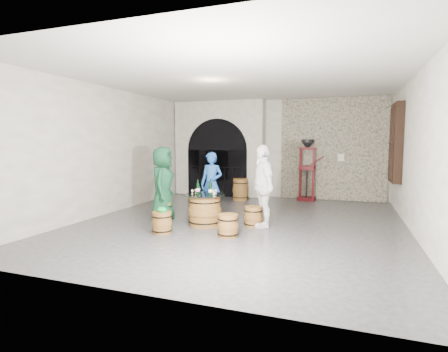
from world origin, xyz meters
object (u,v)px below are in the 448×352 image
(barrel_stool_right, at_px, (253,217))
(side_barrel, at_px, (240,189))
(person_blue, at_px, (212,184))
(wine_bottle_center, at_px, (210,189))
(barrel_stool_far, at_px, (212,207))
(wine_bottle_right, at_px, (211,188))
(barrel_table, at_px, (205,210))
(corking_press, at_px, (307,165))
(person_white, at_px, (263,186))
(wine_bottle_left, at_px, (198,188))
(barrel_stool_left, at_px, (164,212))
(barrel_stool_near_right, at_px, (228,226))
(barrel_stool_near_left, at_px, (162,223))
(person_green, at_px, (163,184))

(barrel_stool_right, height_order, side_barrel, side_barrel)
(person_blue, relative_size, wine_bottle_center, 4.86)
(barrel_stool_far, bearing_deg, wine_bottle_right, -70.11)
(barrel_table, height_order, corking_press, corking_press)
(barrel_stool_far, height_order, person_white, person_white)
(wine_bottle_left, xyz_separation_m, wine_bottle_center, (0.31, -0.05, 0.00))
(barrel_stool_left, height_order, corking_press, corking_press)
(person_white, relative_size, wine_bottle_right, 5.45)
(barrel_stool_near_right, relative_size, wine_bottle_center, 1.35)
(wine_bottle_center, bearing_deg, barrel_table, 148.21)
(barrel_stool_near_left, bearing_deg, barrel_table, 58.91)
(barrel_table, bearing_deg, barrel_stool_near_right, -42.38)
(person_blue, height_order, corking_press, corking_press)
(barrel_stool_far, xyz_separation_m, barrel_stool_near_left, (-0.31, -1.94, 0.00))
(barrel_stool_far, distance_m, wine_bottle_center, 1.36)
(barrel_stool_far, distance_m, person_green, 1.42)
(person_blue, distance_m, side_barrel, 2.53)
(barrel_stool_left, xyz_separation_m, person_white, (2.28, 0.22, 0.67))
(barrel_stool_near_left, bearing_deg, barrel_stool_far, 80.96)
(person_blue, bearing_deg, barrel_stool_near_left, -93.45)
(barrel_stool_near_right, distance_m, person_blue, 2.06)
(person_green, bearing_deg, barrel_stool_left, -109.84)
(person_white, distance_m, side_barrel, 3.54)
(barrel_stool_near_right, height_order, barrel_stool_near_left, same)
(barrel_stool_right, xyz_separation_m, barrel_stool_near_left, (-1.58, -1.16, 0.00))
(barrel_table, bearing_deg, person_white, 13.74)
(barrel_stool_far, bearing_deg, barrel_stool_near_right, -59.68)
(barrel_stool_left, distance_m, barrel_stool_far, 1.26)
(barrel_table, bearing_deg, wine_bottle_left, -155.55)
(barrel_stool_near_left, distance_m, wine_bottle_left, 1.12)
(barrel_stool_near_right, distance_m, side_barrel, 4.32)
(wine_bottle_left, bearing_deg, wine_bottle_right, 47.18)
(barrel_stool_left, distance_m, barrel_stool_right, 2.10)
(wine_bottle_right, relative_size, corking_press, 0.17)
(barrel_table, height_order, side_barrel, barrel_table)
(barrel_stool_left, height_order, barrel_stool_far, same)
(barrel_stool_right, distance_m, barrel_stool_near_right, 1.00)
(barrel_stool_left, bearing_deg, wine_bottle_center, -8.72)
(side_barrel, xyz_separation_m, corking_press, (1.97, 0.65, 0.77))
(barrel_stool_near_left, xyz_separation_m, corking_press, (2.28, 5.04, 0.89))
(person_white, bearing_deg, wine_bottle_right, -114.57)
(wine_bottle_center, bearing_deg, corking_press, 69.83)
(person_blue, bearing_deg, corking_press, 64.17)
(barrel_stool_near_right, bearing_deg, barrel_table, 137.62)
(barrel_stool_far, bearing_deg, wine_bottle_left, -84.42)
(side_barrel, bearing_deg, barrel_stool_near_left, -94.09)
(barrel_stool_far, relative_size, barrel_stool_near_left, 1.00)
(barrel_stool_left, xyz_separation_m, barrel_stool_far, (0.82, 0.95, 0.00))
(barrel_stool_near_right, distance_m, wine_bottle_left, 1.28)
(barrel_stool_far, height_order, corking_press, corking_press)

